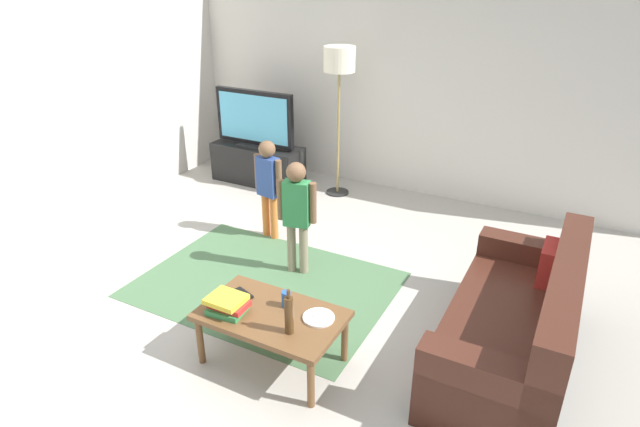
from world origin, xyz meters
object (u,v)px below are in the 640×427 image
(tv_stand, at_px, (258,164))
(soda_can, at_px, (286,299))
(couch, at_px, (520,330))
(floor_lamp, at_px, (339,68))
(tv_remote, at_px, (244,293))
(child_center, at_px, (297,208))
(bottle, at_px, (289,315))
(tv, at_px, (255,119))
(coffee_table, at_px, (272,319))
(child_near_tv, at_px, (268,181))
(plate, at_px, (319,318))
(book_stack, at_px, (227,304))

(tv_stand, height_order, soda_can, soda_can)
(couch, bearing_deg, floor_lamp, 138.76)
(floor_lamp, relative_size, tv_remote, 10.47)
(child_center, relative_size, bottle, 3.28)
(floor_lamp, distance_m, soda_can, 3.24)
(tv, bearing_deg, floor_lamp, 9.04)
(tv_stand, relative_size, child_center, 1.11)
(tv_remote, relative_size, soda_can, 1.42)
(couch, xyz_separation_m, coffee_table, (-1.55, -0.80, 0.08))
(child_near_tv, xyz_separation_m, plate, (1.39, -1.53, -0.20))
(coffee_table, bearing_deg, child_near_tv, 123.39)
(soda_can, bearing_deg, bottle, -54.69)
(coffee_table, xyz_separation_m, tv_remote, (-0.30, 0.10, 0.06))
(floor_lamp, relative_size, plate, 8.09)
(soda_can, xyz_separation_m, plate, (0.27, -0.02, -0.05))
(tv, bearing_deg, plate, -49.03)
(book_stack, relative_size, plate, 1.26)
(couch, relative_size, tv_remote, 10.59)
(bottle, relative_size, tv_remote, 1.94)
(child_center, relative_size, soda_can, 9.00)
(book_stack, xyz_separation_m, bottle, (0.50, 0.01, 0.08))
(floor_lamp, height_order, tv_remote, floor_lamp)
(tv_stand, height_order, floor_lamp, floor_lamp)
(couch, bearing_deg, child_near_tv, 162.53)
(coffee_table, height_order, tv_remote, tv_remote)
(couch, xyz_separation_m, plate, (-1.23, -0.70, 0.14))
(child_near_tv, xyz_separation_m, tv_remote, (0.77, -1.53, -0.20))
(tv, xyz_separation_m, child_near_tv, (0.98, -1.21, -0.22))
(couch, distance_m, soda_can, 1.66)
(tv, distance_m, child_center, 2.32)
(tv_remote, bearing_deg, child_center, 117.95)
(floor_lamp, relative_size, bottle, 5.40)
(couch, relative_size, child_center, 1.67)
(couch, xyz_separation_m, floor_lamp, (-2.52, 2.21, 1.25))
(floor_lamp, height_order, child_near_tv, floor_lamp)
(child_near_tv, height_order, tv_remote, child_near_tv)
(tv_remote, height_order, plate, plate)
(floor_lamp, bearing_deg, bottle, -69.21)
(bottle, bearing_deg, coffee_table, 151.39)
(tv, distance_m, book_stack, 3.47)
(tv, height_order, plate, tv)
(floor_lamp, distance_m, book_stack, 3.38)
(child_near_tv, height_order, plate, child_near_tv)
(couch, bearing_deg, tv_remote, -159.22)
(couch, bearing_deg, soda_can, -155.55)
(tv_stand, bearing_deg, couch, -29.68)
(child_center, xyz_separation_m, tv_remote, (0.16, -1.05, -0.22))
(tv, height_order, book_stack, tv)
(child_near_tv, bearing_deg, plate, -47.63)
(child_near_tv, bearing_deg, book_stack, -65.58)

